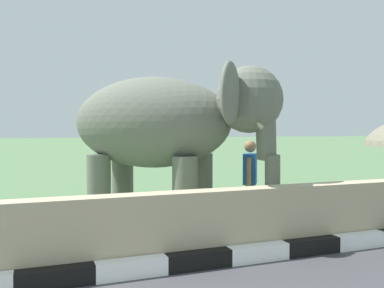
{
  "coord_description": "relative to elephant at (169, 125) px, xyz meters",
  "views": [
    {
      "loc": [
        -0.11,
        -1.29,
        1.84
      ],
      "look_at": [
        2.53,
        5.62,
        1.6
      ],
      "focal_mm": 38.58,
      "sensor_mm": 36.0,
      "label": 1
    }
  ],
  "objects": [
    {
      "name": "striped_curb",
      "position": [
        -2.56,
        -2.26,
        -1.82
      ],
      "size": [
        16.2,
        0.2,
        0.24
      ],
      "color": "white",
      "rests_on": "ground_plane"
    },
    {
      "name": "barrier_parapet",
      "position": [
        -0.21,
        -1.96,
        -1.44
      ],
      "size": [
        28.0,
        0.36,
        1.0
      ],
      "primitive_type": "cube",
      "color": "tan",
      "rests_on": "ground_plane"
    },
    {
      "name": "person_handler",
      "position": [
        1.52,
        -0.34,
        -1.02
      ],
      "size": [
        0.43,
        0.58,
        1.66
      ],
      "color": "navy",
      "rests_on": "ground_plane"
    },
    {
      "name": "elephant",
      "position": [
        0.0,
        0.0,
        0.0
      ],
      "size": [
        3.9,
        3.74,
        2.96
      ],
      "color": "#64685C",
      "rests_on": "ground_plane"
    }
  ]
}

